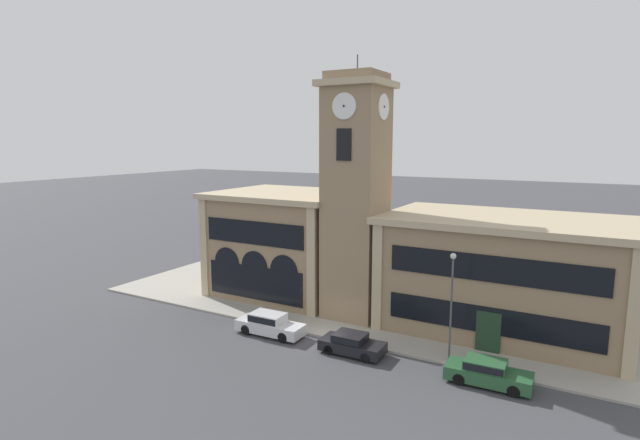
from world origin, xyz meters
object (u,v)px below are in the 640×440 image
Objects in this scene: parked_car_near at (269,324)px; parked_car_mid at (352,343)px; street_lamp at (452,292)px; parked_car_far at (487,372)px.

parked_car_near reaches higher than parked_car_mid.
street_lamp is at bearing 6.99° from parked_car_near.
street_lamp reaches higher than parked_car_far.
street_lamp is at bearing 15.91° from parked_car_mid.
street_lamp reaches higher than parked_car_near.
parked_car_mid is 8.24m from parked_car_far.
parked_car_near is 1.20× the size of parked_car_mid.
street_lamp is (11.97, 1.77, 3.61)m from parked_car_near.
parked_car_mid is (6.30, 0.00, -0.11)m from parked_car_near.
parked_car_near is 1.07× the size of parked_car_far.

